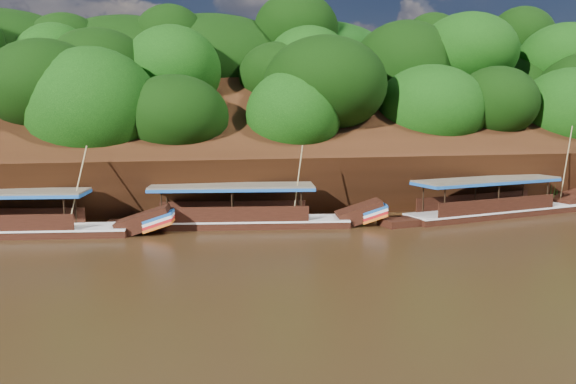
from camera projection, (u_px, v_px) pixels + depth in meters
name	position (u px, v px, depth m)	size (l,w,h in m)	color
ground	(310.00, 258.00, 24.70)	(160.00, 160.00, 0.00)	black
riverbank	(240.00, 167.00, 46.40)	(120.00, 30.06, 19.40)	black
boat_0	(505.00, 207.00, 34.93)	(14.73, 4.89, 5.97)	black
boat_1	(258.00, 217.00, 31.53)	(13.84, 4.00, 5.06)	black
boat_2	(20.00, 226.00, 29.12)	(15.09, 4.02, 5.11)	black
reeds	(215.00, 205.00, 33.30)	(48.02, 2.11, 2.27)	#2A6619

